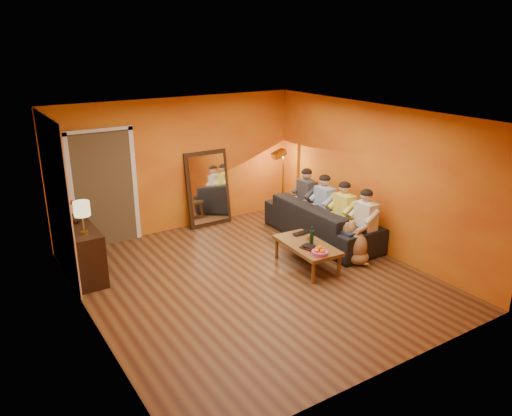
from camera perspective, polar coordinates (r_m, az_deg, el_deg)
room_shell at (r=7.81m, az=-1.66°, el=1.37°), size 5.00×5.50×2.60m
white_accent at (r=8.24m, az=-21.82°, el=0.92°), size 0.02×1.90×2.58m
doorway_recess at (r=9.52m, az=-17.18°, el=2.20°), size 1.06×0.30×2.10m
door_jamb_left at (r=9.29m, az=-20.34°, el=1.44°), size 0.08×0.06×2.20m
door_jamb_right at (r=9.57m, az=-13.71°, el=2.59°), size 0.08×0.06×2.20m
door_header at (r=9.17m, az=-17.62°, el=8.42°), size 1.22×0.06×0.08m
mirror_frame at (r=10.12m, az=-5.52°, el=2.24°), size 0.92×0.27×1.51m
mirror_glass at (r=10.09m, az=-5.42°, el=2.18°), size 0.78×0.21×1.35m
sideboard at (r=8.39m, az=-19.19°, el=-4.83°), size 0.44×1.18×0.85m
table_lamp at (r=7.88m, az=-19.19°, el=-1.07°), size 0.24×0.24×0.51m
sofa at (r=9.53m, az=7.54°, el=-1.44°), size 2.49×0.97×0.73m
coffee_table at (r=8.40m, az=5.80°, el=-5.40°), size 0.69×1.25×0.42m
floor_lamp at (r=10.54m, az=3.10°, el=2.76°), size 0.32×0.26×1.44m
dog at (r=8.64m, az=11.24°, el=-3.89°), size 0.57×0.70×0.72m
person_far_left at (r=8.84m, az=12.38°, el=-1.68°), size 0.70×0.44×1.22m
person_mid_left at (r=9.21m, az=10.01°, el=-0.67°), size 0.70×0.44×1.22m
person_mid_right at (r=9.60m, az=7.82°, el=0.26°), size 0.70×0.44×1.22m
person_far_right at (r=10.00m, az=5.80°, el=1.12°), size 0.70×0.44×1.22m
fruit_bowl at (r=7.91m, az=7.31°, el=-4.77°), size 0.26×0.26×0.16m
wine_bottle at (r=8.25m, az=6.38°, el=-3.13°), size 0.07×0.07×0.31m
tumbler at (r=8.45m, az=6.00°, el=-3.38°), size 0.09×0.09×0.08m
laptop at (r=8.67m, az=5.37°, el=-2.99°), size 0.34×0.23×0.03m
book_lower at (r=8.06m, az=5.72°, el=-4.74°), size 0.27×0.32×0.03m
book_mid at (r=8.07m, az=5.74°, el=-4.56°), size 0.16×0.22×0.02m
book_upper at (r=8.04m, az=5.77°, el=-4.51°), size 0.20×0.24×0.02m
vase at (r=8.44m, az=-19.99°, el=-0.94°), size 0.20×0.20×0.21m
flowers at (r=8.37m, az=-20.15°, el=0.42°), size 0.17×0.17×0.39m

